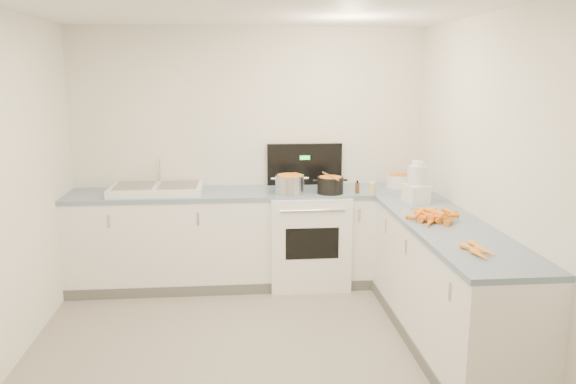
{
  "coord_description": "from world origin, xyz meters",
  "views": [
    {
      "loc": [
        -0.14,
        -3.62,
        2.06
      ],
      "look_at": [
        0.3,
        1.1,
        1.05
      ],
      "focal_mm": 35.0,
      "sensor_mm": 36.0,
      "label": 1
    }
  ],
  "objects": [
    {
      "name": "peeled_carrots",
      "position": [
        1.38,
        -0.35,
        0.96
      ],
      "size": [
        0.16,
        0.35,
        0.04
      ],
      "color": "orange",
      "rests_on": "counter_right"
    },
    {
      "name": "sink",
      "position": [
        -0.9,
        1.7,
        0.98
      ],
      "size": [
        0.86,
        0.52,
        0.31
      ],
      "color": "white",
      "rests_on": "counter_back"
    },
    {
      "name": "wall_front",
      "position": [
        0.0,
        -2.0,
        1.25
      ],
      "size": [
        3.5,
        0.0,
        2.5
      ],
      "primitive_type": null,
      "rotation": [
        -1.57,
        0.0,
        0.0
      ],
      "color": "silver",
      "rests_on": "ground"
    },
    {
      "name": "stove",
      "position": [
        0.55,
        1.69,
        0.47
      ],
      "size": [
        0.76,
        0.65,
        1.36
      ],
      "color": "white",
      "rests_on": "ground"
    },
    {
      "name": "black_pot",
      "position": [
        0.74,
        1.52,
        1.01
      ],
      "size": [
        0.31,
        0.31,
        0.18
      ],
      "primitive_type": "cylinder",
      "rotation": [
        0.0,
        0.0,
        0.3
      ],
      "color": "black",
      "rests_on": "stove"
    },
    {
      "name": "wall_right",
      "position": [
        1.75,
        0.0,
        1.25
      ],
      "size": [
        0.0,
        4.0,
        2.5
      ],
      "primitive_type": null,
      "rotation": [
        1.57,
        0.0,
        -1.57
      ],
      "color": "silver",
      "rests_on": "ground"
    },
    {
      "name": "steel_pot",
      "position": [
        0.36,
        1.53,
        1.02
      ],
      "size": [
        0.3,
        0.3,
        0.2
      ],
      "primitive_type": "cylinder",
      "rotation": [
        0.0,
        0.0,
        -0.1
      ],
      "color": "silver",
      "rests_on": "stove"
    },
    {
      "name": "wooden_spoon",
      "position": [
        0.74,
        1.52,
        1.11
      ],
      "size": [
        0.1,
        0.41,
        0.02
      ],
      "primitive_type": "cylinder",
      "rotation": [
        1.57,
        0.0,
        0.19
      ],
      "color": "#AD7A47",
      "rests_on": "black_pot"
    },
    {
      "name": "peelings",
      "position": [
        -1.09,
        1.68,
        1.02
      ],
      "size": [
        0.17,
        0.27,
        0.01
      ],
      "color": "tan",
      "rests_on": "sink"
    },
    {
      "name": "spice_jar",
      "position": [
        1.13,
        1.47,
        0.99
      ],
      "size": [
        0.06,
        0.06,
        0.1
      ],
      "primitive_type": "cylinder",
      "color": "#E5B266",
      "rests_on": "counter_back"
    },
    {
      "name": "mixing_bowl",
      "position": [
        1.48,
        1.76,
        1.0
      ],
      "size": [
        0.34,
        0.34,
        0.12
      ],
      "primitive_type": "cylinder",
      "rotation": [
        0.0,
        0.0,
        -0.34
      ],
      "color": "white",
      "rests_on": "counter_back"
    },
    {
      "name": "counter_right",
      "position": [
        1.45,
        0.3,
        0.47
      ],
      "size": [
        0.62,
        2.2,
        0.94
      ],
      "color": "white",
      "rests_on": "ground"
    },
    {
      "name": "wall_back",
      "position": [
        0.0,
        2.0,
        1.25
      ],
      "size": [
        3.5,
        0.0,
        2.5
      ],
      "primitive_type": null,
      "rotation": [
        1.57,
        0.0,
        0.0
      ],
      "color": "silver",
      "rests_on": "ground"
    },
    {
      "name": "carrot_pile",
      "position": [
        1.36,
        0.45,
        0.98
      ],
      "size": [
        0.42,
        0.42,
        0.09
      ],
      "color": "orange",
      "rests_on": "counter_right"
    },
    {
      "name": "counter_back",
      "position": [
        0.0,
        1.7,
        0.47
      ],
      "size": [
        3.5,
        0.62,
        0.94
      ],
      "color": "white",
      "rests_on": "ground"
    },
    {
      "name": "extract_bottle",
      "position": [
        1.0,
        1.5,
        0.99
      ],
      "size": [
        0.04,
        0.04,
        0.1
      ],
      "primitive_type": "cylinder",
      "color": "#593319",
      "rests_on": "counter_back"
    },
    {
      "name": "ceiling",
      "position": [
        0.0,
        0.0,
        2.5
      ],
      "size": [
        3.5,
        4.0,
        0.0
      ],
      "primitive_type": null,
      "rotation": [
        3.14,
        0.0,
        0.0
      ],
      "color": "silver",
      "rests_on": "ground"
    },
    {
      "name": "floor",
      "position": [
        0.0,
        0.0,
        0.0
      ],
      "size": [
        3.5,
        4.0,
        0.0
      ],
      "primitive_type": null,
      "color": "gray",
      "rests_on": "ground"
    },
    {
      "name": "food_processor",
      "position": [
        1.43,
        1.07,
        1.1
      ],
      "size": [
        0.21,
        0.25,
        0.37
      ],
      "color": "white",
      "rests_on": "counter_right"
    }
  ]
}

